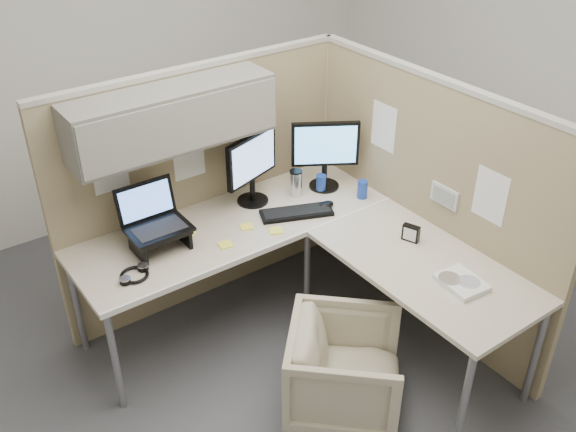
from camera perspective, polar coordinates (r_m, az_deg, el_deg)
ground at (r=4.08m, az=0.94°, el=-12.16°), size 4.50×4.50×0.00m
partition_back at (r=3.93m, az=-8.74°, el=5.26°), size 2.00×0.36×1.63m
partition_right at (r=4.05m, az=11.89°, el=1.20°), size 0.07×2.03×1.63m
desk at (r=3.78m, az=1.41°, el=-2.79°), size 2.00×1.98×0.73m
office_chair at (r=3.59m, az=5.09°, el=-13.07°), size 0.82×0.82×0.61m
monitor_left at (r=4.01m, az=-3.24°, el=4.67°), size 0.43×0.20×0.47m
monitor_right at (r=4.19m, az=3.32°, el=5.89°), size 0.39×0.26×0.47m
laptop_station at (r=3.71m, az=-11.64°, el=-0.85°), size 0.35×0.30×0.36m
keyboard at (r=4.00m, az=0.76°, el=0.29°), size 0.47×0.31×0.02m
mouse at (r=4.07m, az=3.41°, el=0.99°), size 0.11×0.07×0.04m
travel_mug at (r=4.17m, az=0.71°, el=2.97°), size 0.08×0.08×0.18m
soda_can_green at (r=4.19m, az=6.63°, el=2.37°), size 0.07×0.07×0.12m
soda_can_silver at (r=4.23m, az=2.96°, el=2.92°), size 0.07×0.07×0.12m
sticky_note_b at (r=3.84m, az=-1.09°, el=-1.31°), size 0.10×0.10×0.01m
sticky_note_a at (r=3.74m, az=-5.59°, el=-2.55°), size 0.08×0.08×0.01m
sticky_note_d at (r=3.89m, az=-3.71°, el=-0.95°), size 0.10×0.10×0.01m
sticky_note_c at (r=3.86m, az=-8.97°, el=-1.53°), size 0.10×0.10×0.01m
headphones at (r=3.57m, az=-13.50°, el=-5.09°), size 0.21×0.21×0.03m
paper_stack at (r=3.53m, az=15.16°, el=-5.72°), size 0.22×0.27×0.03m
desk_clock at (r=3.80m, az=10.86°, el=-1.51°), size 0.07×0.11×0.10m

